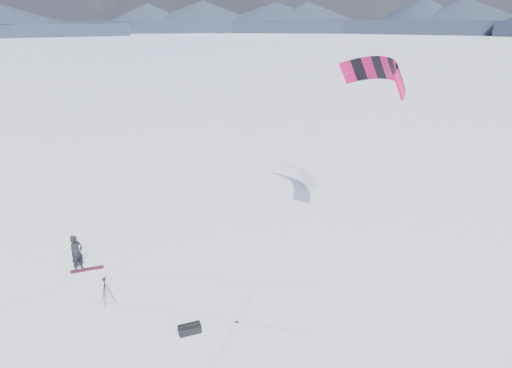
# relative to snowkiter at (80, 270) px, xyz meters

# --- Properties ---
(ground) EXTENTS (1800.00, 1800.00, 0.00)m
(ground) POSITION_rel_snowkiter_xyz_m (2.34, -4.38, 0.00)
(ground) COLOR white
(horizon_hills) EXTENTS (704.84, 706.81, 10.93)m
(horizon_hills) POSITION_rel_snowkiter_xyz_m (2.34, -4.38, 4.89)
(horizon_hills) COLOR black
(horizon_hills) RESTS_ON ground
(snow_tracks) EXTENTS (14.76, 10.25, 0.01)m
(snow_tracks) POSITION_rel_snowkiter_xyz_m (1.69, -4.73, 0.00)
(snow_tracks) COLOR silver
(snow_tracks) RESTS_ON ground
(snowkiter) EXTENTS (0.69, 0.81, 1.87)m
(snowkiter) POSITION_rel_snowkiter_xyz_m (0.00, 0.00, 0.00)
(snowkiter) COLOR black
(snowkiter) RESTS_ON ground
(snowboard) EXTENTS (1.55, 0.87, 0.04)m
(snowboard) POSITION_rel_snowkiter_xyz_m (0.38, 0.00, 0.02)
(snowboard) COLOR maroon
(snowboard) RESTS_ON ground
(tripod) EXTENTS (0.64, 0.58, 1.36)m
(tripod) POSITION_rel_snowkiter_xyz_m (2.46, -2.62, 0.88)
(tripod) COLOR black
(tripod) RESTS_ON ground
(gear_bag_a) EXTENTS (0.97, 0.73, 0.39)m
(gear_bag_a) POSITION_rel_snowkiter_xyz_m (6.40, -4.15, 0.17)
(gear_bag_a) COLOR black
(gear_bag_a) RESTS_ON ground
(power_kite) EXTENTS (16.04, 7.80, 8.64)m
(power_kite) POSITION_rel_snowkiter_xyz_m (14.73, 5.13, 8.96)
(power_kite) COLOR #D00A4D
(power_kite) RESTS_ON ground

